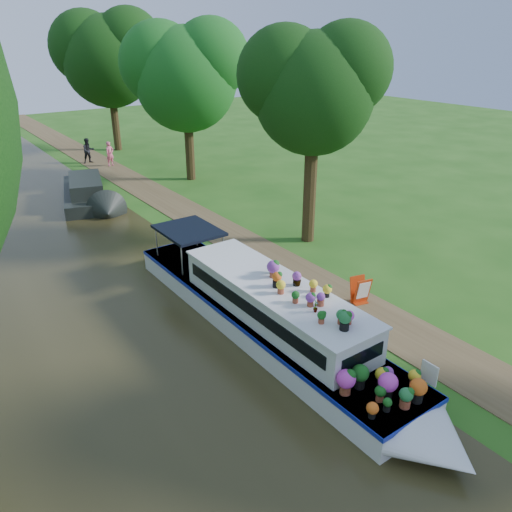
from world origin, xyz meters
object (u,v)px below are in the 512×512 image
(sandwich_board, at_px, (360,291))
(pedestrian_pink, at_px, (110,154))
(plant_boat, at_px, (275,315))
(pedestrian_dark, at_px, (88,151))
(second_boat, at_px, (86,193))

(sandwich_board, xyz_separation_m, pedestrian_pink, (0.12, 23.58, 0.41))
(sandwich_board, bearing_deg, plant_boat, -165.79)
(plant_boat, relative_size, pedestrian_pink, 8.15)
(pedestrian_dark, bearing_deg, sandwich_board, -90.62)
(sandwich_board, xyz_separation_m, pedestrian_dark, (-0.81, 25.26, 0.45))
(second_boat, distance_m, sandwich_board, 16.85)
(plant_boat, xyz_separation_m, second_boat, (-0.19, 16.46, -0.29))
(plant_boat, distance_m, pedestrian_pink, 23.97)
(pedestrian_pink, bearing_deg, second_boat, -136.83)
(second_boat, height_order, pedestrian_pink, pedestrian_pink)
(sandwich_board, relative_size, pedestrian_pink, 0.56)
(pedestrian_pink, xyz_separation_m, pedestrian_dark, (-0.93, 1.68, 0.04))
(plant_boat, xyz_separation_m, pedestrian_pink, (3.86, 23.65, 0.01))
(second_boat, relative_size, pedestrian_pink, 4.57)
(plant_boat, relative_size, sandwich_board, 14.57)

